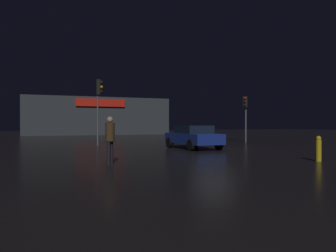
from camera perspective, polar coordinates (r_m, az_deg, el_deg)
name	(u,v)px	position (r m, az deg, el deg)	size (l,w,h in m)	color
ground_plane	(214,149)	(19.58, 8.03, -3.97)	(120.00, 120.00, 0.00)	black
store_building	(95,117)	(49.31, -12.56, 1.60)	(19.61, 9.75, 5.12)	#33383D
traffic_signal_main	(99,95)	(22.96, -11.85, 5.26)	(0.42, 0.42, 4.51)	#595B60
traffic_signal_opposite	(245,108)	(27.29, 13.29, 3.05)	(0.43, 0.42, 3.71)	#595B60
car_near	(193,136)	(19.67, 4.39, -1.82)	(2.22, 4.29, 1.38)	navy
pedestrian	(110,136)	(12.13, -10.04, -1.79)	(0.48, 0.48, 1.75)	black
fire_hydrant	(318,149)	(14.25, 24.66, -3.61)	(0.22, 0.22, 1.01)	gold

